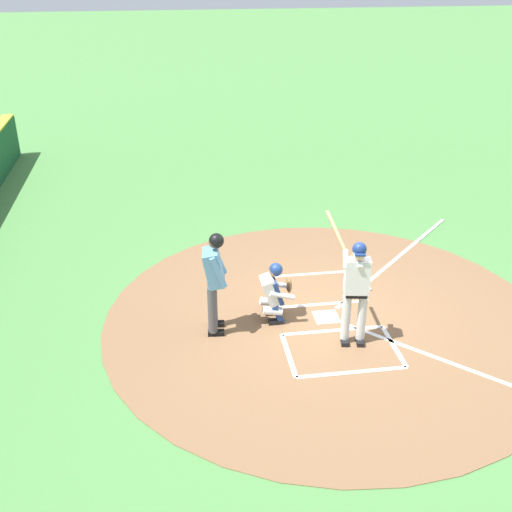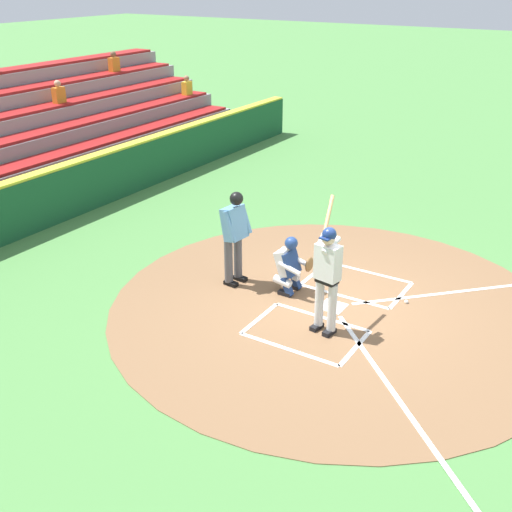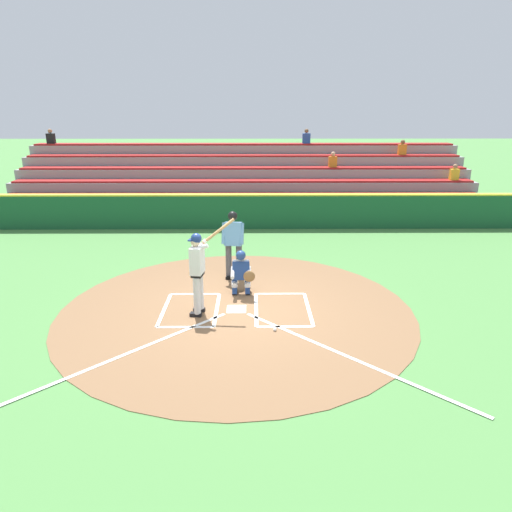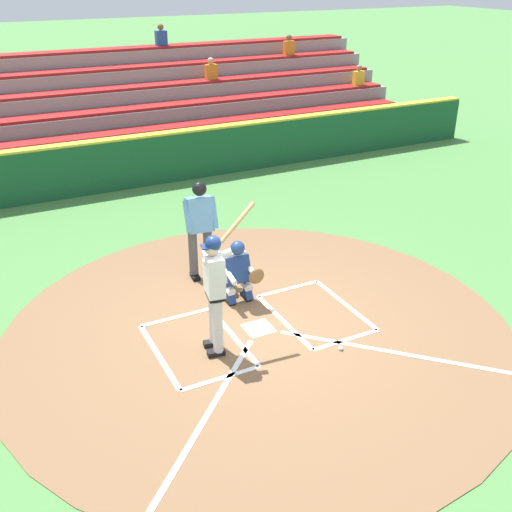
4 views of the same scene
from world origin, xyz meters
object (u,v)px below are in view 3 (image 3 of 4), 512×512
(catcher, at_px, (241,271))
(baseball, at_px, (275,330))
(plate_umpire, at_px, (233,240))
(batter, at_px, (198,268))

(catcher, height_order, baseball, catcher)
(catcher, distance_m, plate_umpire, 1.20)
(batter, relative_size, catcher, 1.88)
(catcher, height_order, plate_umpire, plate_umpire)
(catcher, distance_m, baseball, 2.22)
(batter, bearing_deg, plate_umpire, -106.87)
(catcher, bearing_deg, plate_umpire, -77.75)
(plate_umpire, relative_size, baseball, 25.20)
(plate_umpire, bearing_deg, batter, 73.13)
(plate_umpire, height_order, baseball, plate_umpire)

